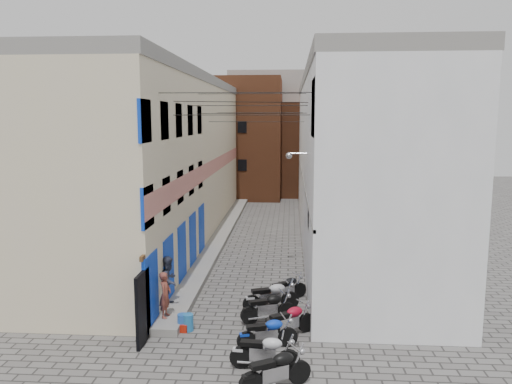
% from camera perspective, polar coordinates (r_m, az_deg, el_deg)
% --- Properties ---
extents(ground, '(90.00, 90.00, 0.00)m').
position_cam_1_polar(ground, '(15.88, -3.12, -16.47)').
color(ground, '#595653').
rests_on(ground, ground).
extents(plinth, '(0.90, 26.00, 0.25)m').
position_cam_1_polar(plinth, '(28.33, -4.00, -4.98)').
color(plinth, gray).
rests_on(plinth, ground).
extents(building_left, '(5.10, 27.00, 9.00)m').
position_cam_1_polar(building_left, '(28.16, -10.03, 3.85)').
color(building_left, beige).
rests_on(building_left, ground).
extents(building_right, '(5.94, 26.00, 9.00)m').
position_cam_1_polar(building_right, '(27.55, 10.61, 3.75)').
color(building_right, silver).
rests_on(building_right, ground).
extents(building_far_brick_left, '(6.00, 6.00, 10.00)m').
position_cam_1_polar(building_far_brick_left, '(42.49, -1.18, 6.16)').
color(building_far_brick_left, brown).
rests_on(building_far_brick_left, ground).
extents(building_far_brick_right, '(5.00, 6.00, 8.00)m').
position_cam_1_polar(building_far_brick_right, '(44.38, 5.52, 4.92)').
color(building_far_brick_right, brown).
rests_on(building_far_brick_right, ground).
extents(building_far_concrete, '(8.00, 5.00, 11.00)m').
position_cam_1_polar(building_far_concrete, '(48.34, 1.84, 7.02)').
color(building_far_concrete, gray).
rests_on(building_far_concrete, ground).
extents(far_shopfront, '(2.00, 0.30, 2.40)m').
position_cam_1_polar(far_shopfront, '(39.91, 1.33, 0.53)').
color(far_shopfront, black).
rests_on(far_shopfront, ground).
extents(overhead_wires, '(5.80, 13.02, 1.32)m').
position_cam_1_polar(overhead_wires, '(22.01, -0.78, 9.58)').
color(overhead_wires, black).
rests_on(overhead_wires, ground).
extents(motorcycle_a, '(2.02, 1.51, 1.14)m').
position_cam_1_polar(motorcycle_a, '(13.06, 2.27, -19.49)').
color(motorcycle_a, black).
rests_on(motorcycle_a, ground).
extents(motorcycle_b, '(1.94, 0.73, 1.10)m').
position_cam_1_polar(motorcycle_b, '(13.97, 1.00, -17.61)').
color(motorcycle_b, '#BBBCC1').
rests_on(motorcycle_b, ground).
extents(motorcycle_c, '(1.92, 1.08, 1.06)m').
position_cam_1_polar(motorcycle_c, '(15.09, 1.32, -15.64)').
color(motorcycle_c, '#0B31B0').
rests_on(motorcycle_c, ground).
extents(motorcycle_d, '(1.92, 1.60, 1.11)m').
position_cam_1_polar(motorcycle_d, '(15.86, 3.81, -14.31)').
color(motorcycle_d, maroon).
rests_on(motorcycle_d, ground).
extents(motorcycle_e, '(1.98, 1.24, 1.10)m').
position_cam_1_polar(motorcycle_e, '(16.88, 1.41, -12.88)').
color(motorcycle_e, black).
rests_on(motorcycle_e, ground).
extents(motorcycle_f, '(2.13, 1.30, 1.18)m').
position_cam_1_polar(motorcycle_f, '(17.73, 1.75, -11.67)').
color(motorcycle_f, '#A6A6AB').
rests_on(motorcycle_f, ground).
extents(motorcycle_g, '(1.74, 1.55, 1.03)m').
position_cam_1_polar(motorcycle_g, '(18.74, 3.55, -10.80)').
color(motorcycle_g, black).
rests_on(motorcycle_g, ground).
extents(person_a, '(0.39, 0.57, 1.51)m').
position_cam_1_polar(person_a, '(16.80, -10.33, -11.47)').
color(person_a, brown).
rests_on(person_a, plinth).
extents(person_b, '(0.83, 0.97, 1.73)m').
position_cam_1_polar(person_b, '(17.78, -9.95, -9.95)').
color(person_b, '#31364A').
rests_on(person_b, plinth).
extents(water_jug_near, '(0.44, 0.44, 0.54)m').
position_cam_1_polar(water_jug_near, '(16.48, -7.78, -14.55)').
color(water_jug_near, '#226DAE').
rests_on(water_jug_near, ground).
extents(water_jug_far, '(0.42, 0.42, 0.52)m').
position_cam_1_polar(water_jug_far, '(16.54, -8.38, -14.50)').
color(water_jug_far, '#2356B0').
rests_on(water_jug_far, ground).
extents(red_crate, '(0.44, 0.36, 0.25)m').
position_cam_1_polar(red_crate, '(16.52, -8.43, -15.05)').
color(red_crate, red).
rests_on(red_crate, ground).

